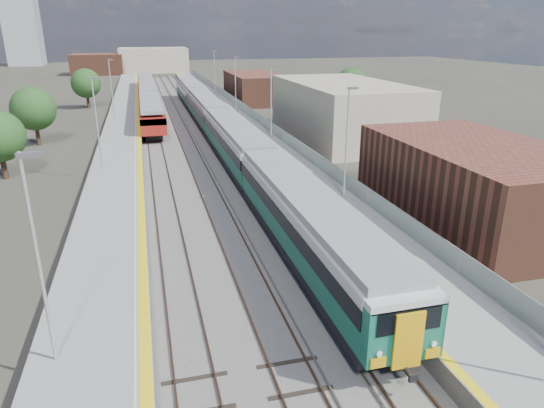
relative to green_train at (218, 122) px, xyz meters
name	(u,v)px	position (x,y,z in m)	size (l,w,h in m)	color
ground	(201,136)	(-1.50, 4.12, -2.31)	(320.00, 320.00, 0.00)	#47443A
ballast_bed	(180,133)	(-3.75, 6.62, -2.28)	(10.50, 155.00, 0.06)	#565451
tracks	(184,129)	(-3.15, 8.30, -2.20)	(8.96, 160.00, 0.17)	#4C3323
platform_right	(240,126)	(3.78, 6.61, -1.77)	(4.70, 155.00, 8.52)	slate
platform_left	(123,132)	(-10.55, 6.61, -1.79)	(4.30, 155.00, 8.52)	slate
buildings	(92,35)	(-19.62, 92.72, 8.40)	(72.00, 185.50, 40.00)	brown
green_train	(218,122)	(0.00, 0.00, 0.00)	(2.98, 82.78, 3.28)	black
red_train	(148,94)	(-7.00, 29.43, -0.16)	(2.87, 58.22, 3.62)	black
tree_b	(33,109)	(-19.38, 3.77, 1.70)	(4.71, 4.71, 6.38)	#382619
tree_c	(86,83)	(-16.46, 30.94, 1.65)	(4.64, 4.64, 6.29)	#382619
tree_d	(351,85)	(22.02, 14.02, 2.02)	(5.08, 5.08, 6.88)	#382619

